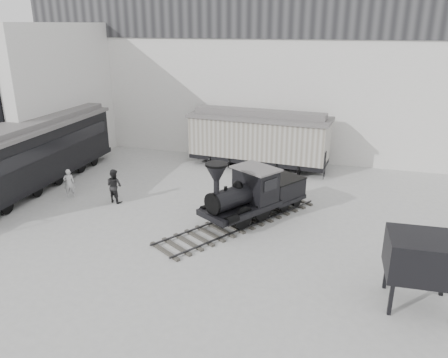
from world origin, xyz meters
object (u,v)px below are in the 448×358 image
(passenger_coach, at_px, (34,153))
(visitor_b, at_px, (114,186))
(boxcar, at_px, (259,137))
(coal_hopper, at_px, (423,262))
(locomotive, at_px, (251,196))
(visitor_a, at_px, (69,183))

(passenger_coach, relative_size, visitor_b, 7.46)
(boxcar, xyz_separation_m, coal_hopper, (8.34, -13.31, -0.34))
(locomotive, bearing_deg, visitor_a, -148.05)
(locomotive, height_order, visitor_a, locomotive)
(locomotive, distance_m, visitor_a, 10.08)
(locomotive, distance_m, coal_hopper, 8.58)
(passenger_coach, height_order, visitor_b, passenger_coach)
(visitor_b, relative_size, coal_hopper, 0.72)
(locomotive, relative_size, visitor_b, 4.79)
(locomotive, bearing_deg, boxcar, 131.93)
(locomotive, bearing_deg, passenger_coach, -152.10)
(boxcar, relative_size, passenger_coach, 0.69)
(visitor_a, bearing_deg, boxcar, -170.61)
(locomotive, distance_m, passenger_coach, 12.93)
(locomotive, height_order, visitor_b, locomotive)
(passenger_coach, bearing_deg, coal_hopper, -18.46)
(visitor_a, height_order, coal_hopper, coal_hopper)
(locomotive, height_order, passenger_coach, passenger_coach)
(visitor_a, height_order, visitor_b, visitor_b)
(boxcar, height_order, passenger_coach, boxcar)
(locomotive, bearing_deg, visitor_b, -148.57)
(boxcar, relative_size, visitor_b, 5.17)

